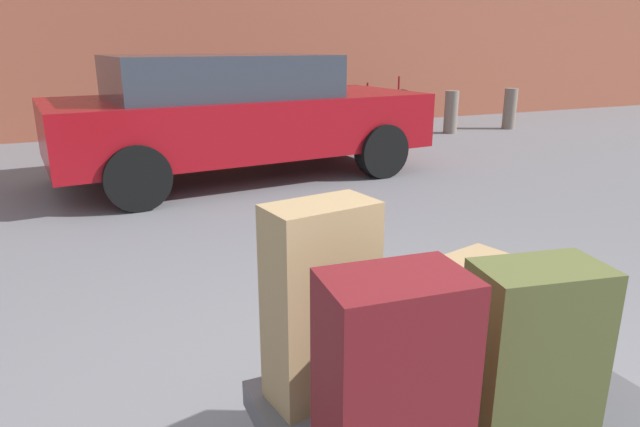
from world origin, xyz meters
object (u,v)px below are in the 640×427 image
at_px(bollard_kerb_near, 308,120).
at_px(bollard_kerb_mid, 392,115).
at_px(duffel_bag_tan_topmost_pile, 478,293).
at_px(suitcase_olive_rear_right, 533,350).
at_px(bicycle_leaning, 377,109).
at_px(suitcase_charcoal_front_left, 473,348).
at_px(luggage_cart, 456,418).
at_px(suitcase_tan_rear_left, 321,303).
at_px(bollard_corner, 510,109).
at_px(parked_car, 237,113).
at_px(suitcase_maroon_center, 392,387).
at_px(bollard_kerb_far, 451,112).

relative_size(bollard_kerb_near, bollard_kerb_mid, 1.00).
distance_m(duffel_bag_tan_topmost_pile, bollard_kerb_mid, 7.71).
xyz_separation_m(suitcase_olive_rear_right, duffel_bag_tan_topmost_pile, (0.02, 0.30, 0.06)).
bearing_deg(bicycle_leaning, suitcase_charcoal_front_left, -117.01).
xyz_separation_m(suitcase_charcoal_front_left, suitcase_olive_rear_right, (-0.02, -0.30, 0.16)).
distance_m(luggage_cart, bicycle_leaning, 8.84).
bearing_deg(duffel_bag_tan_topmost_pile, bollard_kerb_near, 58.43).
bearing_deg(duffel_bag_tan_topmost_pile, suitcase_olive_rear_right, -107.85).
bearing_deg(bicycle_leaning, suitcase_tan_rear_left, -120.61).
distance_m(suitcase_olive_rear_right, bollard_kerb_near, 7.39).
bearing_deg(bicycle_leaning, bollard_kerb_near, -151.43).
bearing_deg(duffel_bag_tan_topmost_pile, bollard_corner, 33.28).
relative_size(parked_car, bicycle_leaning, 2.53).
bearing_deg(bollard_corner, suitcase_maroon_center, -133.78).
xyz_separation_m(luggage_cart, duffel_bag_tan_topmost_pile, (0.13, 0.10, 0.41)).
relative_size(duffel_bag_tan_topmost_pile, bollard_kerb_far, 0.49).
height_order(luggage_cart, bollard_kerb_near, bollard_kerb_near).
relative_size(luggage_cart, bollard_corner, 1.75).
bearing_deg(bollard_kerb_far, parked_car, -157.73).
xyz_separation_m(suitcase_charcoal_front_left, bicycle_leaning, (3.95, 7.74, -0.09)).
height_order(parked_car, bollard_kerb_mid, parked_car).
relative_size(parked_car, bollard_kerb_far, 5.94).
distance_m(suitcase_tan_rear_left, duffel_bag_tan_topmost_pile, 0.57).
xyz_separation_m(bollard_kerb_near, bollard_kerb_far, (2.76, 0.00, 0.00)).
xyz_separation_m(suitcase_maroon_center, parked_car, (1.05, 5.29, 0.10)).
bearing_deg(duffel_bag_tan_topmost_pile, bollard_kerb_mid, 47.43).
bearing_deg(bollard_corner, bollard_kerb_mid, 180.00).
xyz_separation_m(suitcase_maroon_center, bollard_kerb_far, (5.46, 7.10, -0.28)).
distance_m(suitcase_tan_rear_left, bollard_kerb_far, 8.59).
bearing_deg(suitcase_maroon_center, bollard_kerb_near, 74.16).
relative_size(luggage_cart, bollard_kerb_mid, 1.75).
distance_m(bollard_kerb_far, bollard_corner, 1.34).
bearing_deg(suitcase_maroon_center, duffel_bag_tan_topmost_pile, 36.35).
height_order(suitcase_tan_rear_left, parked_car, parked_car).
xyz_separation_m(luggage_cart, suitcase_maroon_center, (-0.42, -0.23, 0.39)).
xyz_separation_m(suitcase_olive_rear_right, bollard_kerb_mid, (3.71, 7.06, -0.25)).
distance_m(bollard_kerb_mid, bollard_kerb_far, 1.22).
distance_m(suitcase_olive_rear_right, suitcase_tan_rear_left, 0.69).
bearing_deg(luggage_cart, duffel_bag_tan_topmost_pile, 37.82).
xyz_separation_m(suitcase_charcoal_front_left, suitcase_maroon_center, (-0.55, -0.34, 0.20)).
relative_size(duffel_bag_tan_topmost_pile, bollard_kerb_mid, 0.49).
height_order(suitcase_olive_rear_right, bollard_corner, suitcase_olive_rear_right).
distance_m(suitcase_tan_rear_left, bollard_kerb_near, 7.16).
bearing_deg(bollard_corner, suitcase_charcoal_front_left, -132.75).
bearing_deg(parked_car, luggage_cart, -97.09).
bearing_deg(suitcase_maroon_center, suitcase_olive_rear_right, 9.09).
bearing_deg(suitcase_tan_rear_left, parked_car, 68.91).
distance_m(suitcase_tan_rear_left, bicycle_leaning, 8.84).
relative_size(suitcase_tan_rear_left, duffel_bag_tan_topmost_pile, 1.90).
distance_m(suitcase_charcoal_front_left, bollard_kerb_mid, 7.70).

